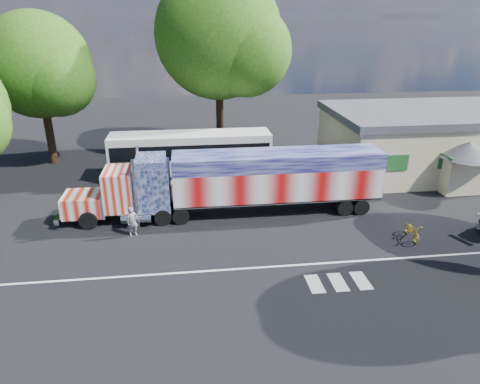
{
  "coord_description": "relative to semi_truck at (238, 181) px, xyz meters",
  "views": [
    {
      "loc": [
        -3.07,
        -22.13,
        12.33
      ],
      "look_at": [
        0.0,
        3.0,
        1.9
      ],
      "focal_mm": 32.0,
      "sensor_mm": 36.0,
      "label": 1
    }
  ],
  "objects": [
    {
      "name": "lane_markings",
      "position": [
        1.71,
        -7.65,
        -2.31
      ],
      "size": [
        30.0,
        2.67,
        0.01
      ],
      "color": "silver",
      "rests_on": "ground"
    },
    {
      "name": "ground",
      "position": [
        0.0,
        -3.88,
        -2.31
      ],
      "size": [
        100.0,
        100.0,
        0.0
      ],
      "primitive_type": "plane",
      "color": "black"
    },
    {
      "name": "coach_bus",
      "position": [
        -2.98,
        7.32,
        -0.38
      ],
      "size": [
        12.8,
        2.98,
        3.72
      ],
      "color": "white",
      "rests_on": "ground"
    },
    {
      "name": "hall_building",
      "position": [
        19.93,
        6.97,
        0.3
      ],
      "size": [
        22.4,
        12.8,
        5.2
      ],
      "color": "beige",
      "rests_on": "ground"
    },
    {
      "name": "tree_n_mid",
      "position": [
        0.08,
        13.76,
        8.43
      ],
      "size": [
        11.74,
        11.18,
        16.4
      ],
      "color": "black",
      "rests_on": "ground"
    },
    {
      "name": "semi_truck",
      "position": [
        0.0,
        0.0,
        0.0
      ],
      "size": [
        21.09,
        3.33,
        4.5
      ],
      "color": "black",
      "rests_on": "ground"
    },
    {
      "name": "woman",
      "position": [
        -6.7,
        -2.38,
        -1.39
      ],
      "size": [
        0.78,
        0.65,
        1.85
      ],
      "primitive_type": "imported",
      "rotation": [
        0.0,
        0.0,
        0.35
      ],
      "color": "slate",
      "rests_on": "ground"
    },
    {
      "name": "tree_nw_a",
      "position": [
        -15.19,
        12.68,
        6.19
      ],
      "size": [
        9.22,
        8.78,
        12.94
      ],
      "color": "black",
      "rests_on": "ground"
    },
    {
      "name": "bicycle",
      "position": [
        9.89,
        -4.75,
        -1.82
      ],
      "size": [
        0.77,
        1.93,
        0.99
      ],
      "primitive_type": "imported",
      "rotation": [
        0.0,
        0.0,
        -0.06
      ],
      "color": "gold",
      "rests_on": "ground"
    }
  ]
}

